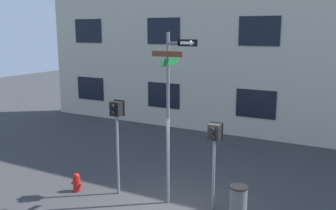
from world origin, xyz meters
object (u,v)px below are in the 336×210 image
at_px(fire_hydrant, 77,183).
at_px(trash_bin, 238,205).
at_px(street_sign_pole, 170,105).
at_px(pedestrian_signal_right, 214,142).
at_px(pedestrian_signal_left, 117,121).

xyz_separation_m(fire_hydrant, trash_bin, (5.00, 0.48, 0.23)).
height_order(fire_hydrant, trash_bin, trash_bin).
xyz_separation_m(street_sign_pole, pedestrian_signal_right, (1.23, 0.23, -0.93)).
distance_m(pedestrian_signal_right, trash_bin, 1.73).
relative_size(pedestrian_signal_left, trash_bin, 2.85).
distance_m(street_sign_pole, pedestrian_signal_left, 1.80).
height_order(pedestrian_signal_left, trash_bin, pedestrian_signal_left).
xyz_separation_m(pedestrian_signal_left, fire_hydrant, (-1.23, -0.47, -2.00)).
height_order(street_sign_pole, pedestrian_signal_right, street_sign_pole).
bearing_deg(fire_hydrant, pedestrian_signal_right, 12.05).
relative_size(pedestrian_signal_right, trash_bin, 2.44).
bearing_deg(pedestrian_signal_left, pedestrian_signal_right, 8.06).
bearing_deg(trash_bin, street_sign_pole, 175.21).
bearing_deg(street_sign_pole, pedestrian_signal_left, -173.98).
height_order(pedestrian_signal_left, fire_hydrant, pedestrian_signal_left).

